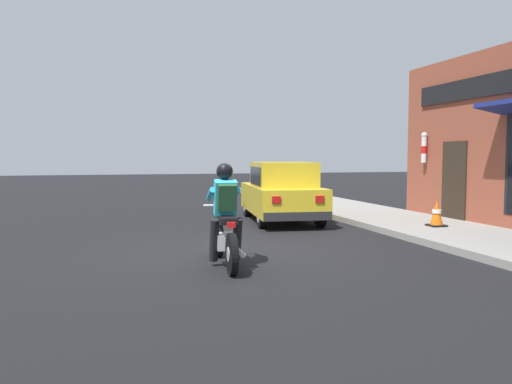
{
  "coord_description": "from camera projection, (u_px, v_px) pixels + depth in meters",
  "views": [
    {
      "loc": [
        -2.02,
        -8.66,
        1.72
      ],
      "look_at": [
        0.95,
        1.68,
        0.95
      ],
      "focal_mm": 35.0,
      "sensor_mm": 36.0,
      "label": 1
    }
  ],
  "objects": [
    {
      "name": "car_hatchback",
      "position": [
        282.0,
        193.0,
        13.12
      ],
      "size": [
        2.06,
        3.94,
        1.57
      ],
      "color": "black",
      "rests_on": "ground"
    },
    {
      "name": "motorcycle_with_rider",
      "position": [
        225.0,
        223.0,
        7.83
      ],
      "size": [
        0.58,
        2.02,
        1.62
      ],
      "color": "black",
      "rests_on": "ground"
    },
    {
      "name": "traffic_cone",
      "position": [
        437.0,
        213.0,
        11.27
      ],
      "size": [
        0.36,
        0.36,
        0.6
      ],
      "color": "black",
      "rests_on": "sidewalk_curb"
    },
    {
      "name": "ground_plane",
      "position": [
        231.0,
        252.0,
        8.98
      ],
      "size": [
        80.0,
        80.0,
        0.0
      ],
      "primitive_type": "plane",
      "color": "black"
    },
    {
      "name": "sidewalk_curb",
      "position": [
        389.0,
        219.0,
        13.23
      ],
      "size": [
        2.6,
        22.0,
        0.14
      ],
      "primitive_type": "cube",
      "color": "gray",
      "rests_on": "ground"
    }
  ]
}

